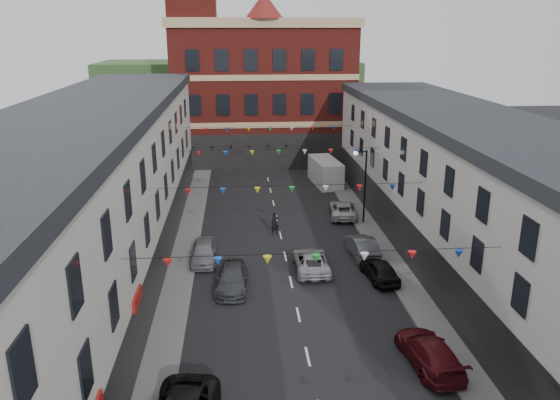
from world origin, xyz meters
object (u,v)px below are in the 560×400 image
object	(u,v)px
street_lamp	(362,177)
car_right_c	(429,352)
car_right_e	(362,247)
pedestrian	(275,224)
white_van	(325,172)
car_right_f	(343,209)
car_left_d	(232,279)
moving_car	(311,261)
car_right_d	(380,270)
car_left_e	(204,252)

from	to	relation	value
street_lamp	car_right_c	distance (m)	19.41
car_right_e	pedestrian	size ratio (longest dim) A/B	2.47
car_right_e	white_van	xyz separation A→B (m)	(0.36, 18.18, 0.55)
car_right_f	white_van	world-z (taller)	white_van
car_left_d	white_van	xyz separation A→B (m)	(9.20, 22.33, 0.62)
car_left_d	moving_car	distance (m)	5.52
car_right_d	moving_car	distance (m)	4.40
car_right_c	car_right_e	xyz separation A→B (m)	(-0.26, 12.73, 0.02)
white_van	pedestrian	distance (m)	14.86
car_right_e	pedestrian	bearing A→B (deg)	-42.54
car_right_d	car_right_f	world-z (taller)	car_right_d
street_lamp	car_left_d	distance (m)	14.99
car_left_e	car_right_d	bearing A→B (deg)	-17.94
pedestrian	moving_car	bearing A→B (deg)	-87.93
street_lamp	car_left_e	bearing A→B (deg)	-151.99
moving_car	car_right_d	bearing A→B (deg)	157.52
car_left_d	car_left_e	size ratio (longest dim) A/B	1.06
car_right_e	pedestrian	xyz separation A→B (m)	(-5.64, 4.59, 0.16)
car_right_e	car_left_e	bearing A→B (deg)	-3.28
car_left_d	street_lamp	bearing A→B (deg)	49.57
moving_car	car_right_c	bearing A→B (deg)	111.29
car_left_e	car_right_f	size ratio (longest dim) A/B	0.92
white_van	pedestrian	xyz separation A→B (m)	(-6.00, -13.59, -0.39)
car_right_e	pedestrian	world-z (taller)	pedestrian
car_left_d	moving_car	xyz separation A→B (m)	(5.06, 2.20, -0.01)
car_left_e	car_right_c	bearing A→B (deg)	-48.65
white_van	street_lamp	bearing A→B (deg)	-92.01
car_left_e	car_right_d	xyz separation A→B (m)	(11.00, -3.66, -0.05)
car_right_c	moving_car	distance (m)	11.51
car_right_d	car_right_f	size ratio (longest dim) A/B	0.85
street_lamp	car_right_f	xyz separation A→B (m)	(-1.05, 1.87, -3.27)
car_right_d	moving_car	xyz separation A→B (m)	(-4.04, 1.73, -0.02)
pedestrian	car_left_d	bearing A→B (deg)	-123.93
car_right_c	pedestrian	size ratio (longest dim) A/B	2.72
car_left_d	car_right_c	size ratio (longest dim) A/B	0.93
car_right_c	pedestrian	distance (m)	18.30
car_right_f	white_van	distance (m)	9.95
car_left_d	car_right_d	distance (m)	9.11
car_right_e	moving_car	size ratio (longest dim) A/B	0.94
car_right_f	pedestrian	bearing A→B (deg)	38.84
street_lamp	moving_car	size ratio (longest dim) A/B	1.31
white_van	pedestrian	bearing A→B (deg)	-120.45
pedestrian	street_lamp	bearing A→B (deg)	0.65
moving_car	pedestrian	xyz separation A→B (m)	(-1.86, 6.54, 0.24)
car_right_d	pedestrian	world-z (taller)	pedestrian
car_left_e	car_right_c	size ratio (longest dim) A/B	0.88
car_left_d	pedestrian	size ratio (longest dim) A/B	2.53
car_right_f	car_left_e	bearing A→B (deg)	43.98
car_right_f	pedestrian	distance (m)	6.95
car_right_c	moving_car	world-z (taller)	car_right_c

